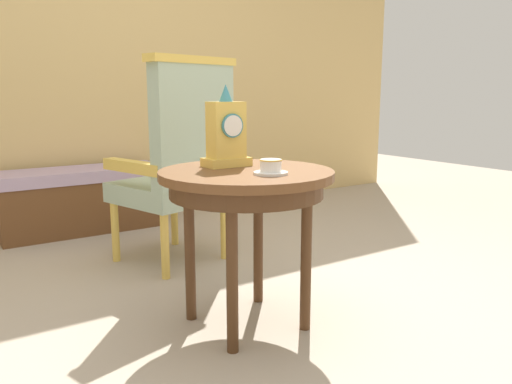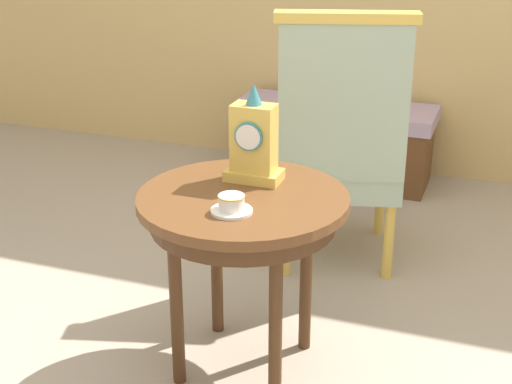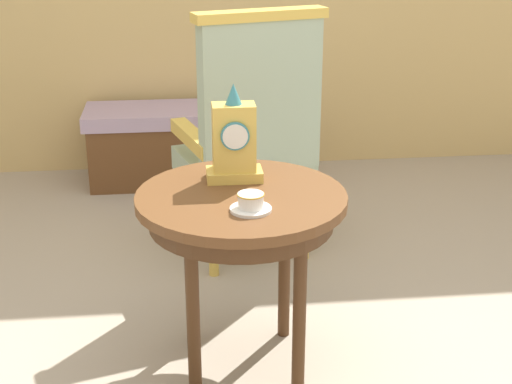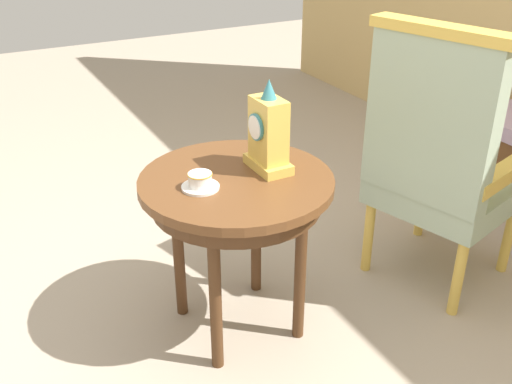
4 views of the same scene
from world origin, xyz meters
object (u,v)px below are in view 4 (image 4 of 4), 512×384
(mantel_clock, at_px, (268,134))
(side_table, at_px, (237,197))
(armchair, at_px, (439,158))
(teacup_left, at_px, (200,182))

(mantel_clock, bearing_deg, side_table, -85.13)
(side_table, bearing_deg, mantel_clock, 94.87)
(mantel_clock, distance_m, armchair, 0.76)
(teacup_left, relative_size, mantel_clock, 0.39)
(side_table, bearing_deg, teacup_left, -83.34)
(side_table, xyz_separation_m, mantel_clock, (-0.01, 0.13, 0.21))
(armchair, bearing_deg, side_table, -97.65)
(side_table, height_order, mantel_clock, mantel_clock)
(teacup_left, height_order, armchair, armchair)
(mantel_clock, relative_size, armchair, 0.29)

